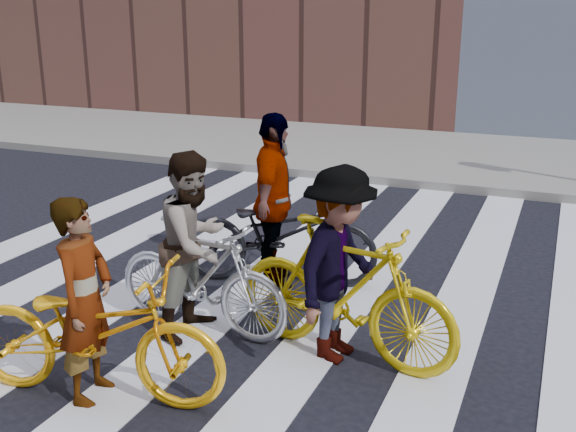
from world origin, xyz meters
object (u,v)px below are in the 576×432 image
Objects in this scene: rider_right at (339,265)px; rider_mid at (195,244)px; bike_silver_mid at (201,277)px; bike_yellow_right at (344,291)px; rider_left at (85,300)px; bike_dark_rear at (278,234)px; bike_yellow_left at (93,332)px; rider_rear at (274,200)px.

rider_mid is at bearing 100.85° from rider_right.
bike_yellow_right is at bearing -84.59° from bike_silver_mid.
rider_mid is at bearing -18.25° from rider_left.
bike_yellow_right reaches higher than bike_dark_rear.
rider_left is (-0.23, -1.30, 0.26)m from bike_silver_mid.
rider_right reaches higher than bike_dark_rear.
bike_yellow_right is at bearing -151.53° from bike_dark_rear.
rider_right reaches higher than bike_yellow_right.
rider_left is at bearing 176.22° from rider_mid.
rider_right is (-0.05, 0.00, 0.23)m from bike_yellow_right.
bike_yellow_left is 2.66m from bike_dark_rear.
rider_rear is at bearing -18.29° from rider_left.
bike_yellow_right is (1.37, 0.03, 0.07)m from bike_silver_mid.
bike_dark_rear is (-1.18, 1.31, -0.05)m from bike_yellow_right.
rider_right reaches higher than rider_left.
bike_silver_mid is 0.32m from rider_mid.
rider_mid is 0.91× the size of rider_rear.
rider_rear reaches higher than bike_dark_rear.
rider_rear is at bearing -3.85° from rider_mid.
rider_mid reaches higher than bike_yellow_left.
bike_silver_mid is (0.18, 1.30, -0.01)m from bike_yellow_left.
bike_silver_mid is 1.35m from rider_right.
bike_yellow_right is 1.44m from rider_mid.
bike_yellow_right reaches higher than bike_yellow_left.
rider_rear reaches higher than bike_yellow_left.
bike_yellow_right is at bearing -150.34° from rider_rear.
bike_dark_rear is at bearing -19.35° from rider_left.
rider_mid is (0.13, 1.30, 0.30)m from bike_yellow_left.
bike_dark_rear is at bearing -3.85° from bike_silver_mid.
bike_dark_rear is 2.67m from rider_left.
rider_rear is at bearing -1.73° from bike_silver_mid.
bike_dark_rear is 0.37m from rider_rear.
rider_mid is at bearing -16.07° from bike_yellow_left.
rider_right reaches higher than bike_silver_mid.
rider_mid is 1.35m from rider_rear.
bike_yellow_right is 1.20× the size of rider_mid.
rider_rear is (0.14, 1.33, 0.39)m from bike_silver_mid.
bike_silver_mid is 0.88× the size of bike_yellow_right.
bike_silver_mid is at bearing 158.39° from bike_dark_rear.
bike_yellow_left is 2.68m from rider_rear.
rider_right is 1.76m from rider_rear.
rider_mid is (-0.24, -1.33, 0.29)m from bike_dark_rear.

